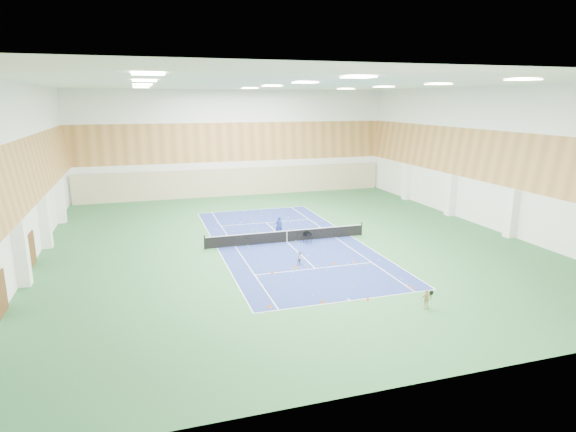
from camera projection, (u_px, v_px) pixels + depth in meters
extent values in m
plane|color=#285F33|center=(287.00, 242.00, 37.65)|extent=(40.00, 40.00, 0.00)
cube|color=navy|center=(287.00, 242.00, 37.65)|extent=(10.97, 23.77, 0.01)
cube|color=#C6B793|center=(237.00, 182.00, 55.61)|extent=(35.40, 0.16, 3.20)
cube|color=#593319|center=(1.00, 294.00, 24.80)|extent=(0.08, 1.80, 2.20)
cube|color=#593319|center=(32.00, 249.00, 32.23)|extent=(0.08, 1.80, 2.20)
imported|color=navy|center=(279.00, 226.00, 39.42)|extent=(0.63, 0.47, 1.57)
imported|color=#93949C|center=(300.00, 258.00, 32.40)|extent=(0.59, 0.54, 0.97)
imported|color=tan|center=(426.00, 299.00, 25.55)|extent=(0.63, 0.27, 1.07)
cone|color=#DE460B|center=(272.00, 272.00, 30.86)|extent=(0.18, 0.18, 0.20)
cone|color=orange|center=(295.00, 266.00, 31.78)|extent=(0.22, 0.22, 0.25)
cone|color=#D8650B|center=(334.00, 263.00, 32.53)|extent=(0.20, 0.20, 0.23)
cone|color=orange|center=(354.00, 261.00, 32.88)|extent=(0.18, 0.18, 0.20)
cone|color=orange|center=(269.00, 306.00, 25.72)|extent=(0.22, 0.22, 0.24)
cone|color=orange|center=(323.00, 301.00, 26.32)|extent=(0.22, 0.22, 0.24)
cone|color=#ED410C|center=(368.00, 298.00, 26.71)|extent=(0.18, 0.18, 0.20)
cone|color=#F1560C|center=(411.00, 287.00, 28.33)|extent=(0.20, 0.20, 0.22)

